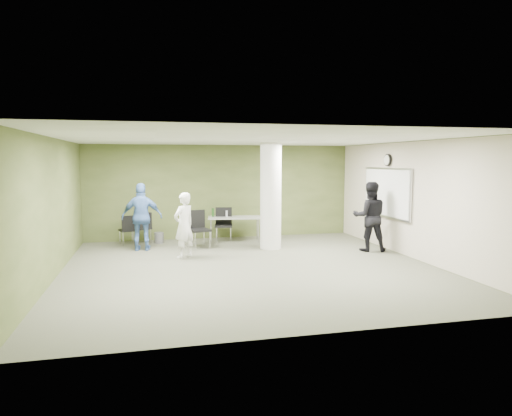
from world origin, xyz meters
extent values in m
plane|color=#4C4E3D|center=(0.00, 0.00, 0.00)|extent=(8.00, 8.00, 0.00)
plane|color=white|center=(0.00, 0.00, 2.80)|extent=(8.00, 8.00, 0.00)
cube|color=#435126|center=(0.00, 4.00, 1.40)|extent=(8.00, 2.80, 0.02)
cube|color=#435126|center=(-4.00, 0.00, 1.40)|extent=(0.02, 8.00, 2.80)
cube|color=beige|center=(4.00, 0.00, 1.40)|extent=(0.02, 8.00, 2.80)
cylinder|color=silver|center=(1.00, 2.00, 1.40)|extent=(0.56, 0.56, 2.80)
cube|color=silver|center=(3.93, 1.20, 1.50)|extent=(0.04, 2.30, 1.30)
cube|color=white|center=(3.91, 1.20, 1.50)|extent=(0.02, 2.20, 1.20)
cylinder|color=black|center=(3.93, 1.20, 2.35)|extent=(0.05, 0.32, 0.32)
cylinder|color=white|center=(3.90, 1.20, 2.35)|extent=(0.02, 0.26, 0.26)
cube|color=#9B9C96|center=(0.25, 3.25, 0.70)|extent=(1.59, 0.88, 0.04)
cylinder|color=silver|center=(-0.46, 3.09, 0.34)|extent=(0.04, 0.04, 0.68)
cylinder|color=silver|center=(0.88, 2.89, 0.34)|extent=(0.04, 0.04, 0.68)
cylinder|color=silver|center=(-0.38, 3.62, 0.34)|extent=(0.04, 0.04, 0.68)
cylinder|color=silver|center=(0.96, 3.41, 0.34)|extent=(0.04, 0.04, 0.68)
cylinder|color=#1F4617|center=(-0.35, 3.42, 0.84)|extent=(0.07, 0.07, 0.25)
cylinder|color=#B2B2B7|center=(0.04, 3.34, 0.81)|extent=(0.06, 0.06, 0.18)
cylinder|color=#4C4C4C|center=(-1.89, 3.47, 0.15)|extent=(0.26, 0.26, 0.31)
cube|color=black|center=(-2.74, 3.43, 0.41)|extent=(0.52, 0.52, 0.05)
cube|color=black|center=(-2.69, 3.25, 0.63)|extent=(0.39, 0.15, 0.41)
cylinder|color=silver|center=(-2.63, 3.64, 0.19)|extent=(0.02, 0.02, 0.39)
cylinder|color=silver|center=(-2.96, 3.54, 0.19)|extent=(0.02, 0.02, 0.39)
cylinder|color=silver|center=(-2.53, 3.31, 0.19)|extent=(0.02, 0.02, 0.39)
cylinder|color=silver|center=(-2.86, 3.21, 0.19)|extent=(0.02, 0.02, 0.39)
cube|color=black|center=(-2.36, 3.52, 0.43)|extent=(0.58, 0.58, 0.05)
cube|color=black|center=(-2.28, 3.34, 0.68)|extent=(0.41, 0.21, 0.43)
cylinder|color=silver|center=(-2.26, 3.76, 0.21)|extent=(0.02, 0.02, 0.42)
cylinder|color=silver|center=(-2.60, 3.62, 0.21)|extent=(0.02, 0.02, 0.42)
cylinder|color=silver|center=(-2.12, 3.43, 0.21)|extent=(0.02, 0.02, 0.42)
cylinder|color=silver|center=(-2.45, 3.28, 0.21)|extent=(0.02, 0.02, 0.42)
cube|color=black|center=(-0.85, 2.44, 0.49)|extent=(0.62, 0.62, 0.05)
cube|color=black|center=(-0.90, 2.66, 0.76)|extent=(0.48, 0.17, 0.49)
cylinder|color=silver|center=(-0.99, 2.18, 0.23)|extent=(0.02, 0.02, 0.47)
cylinder|color=silver|center=(-0.59, 2.29, 0.23)|extent=(0.02, 0.02, 0.47)
cylinder|color=silver|center=(-1.10, 2.58, 0.23)|extent=(0.02, 0.02, 0.47)
cylinder|color=silver|center=(-0.70, 2.69, 0.23)|extent=(0.02, 0.02, 0.47)
cube|color=black|center=(-0.08, 3.17, 0.48)|extent=(0.57, 0.57, 0.05)
cube|color=black|center=(-0.04, 3.39, 0.75)|extent=(0.47, 0.13, 0.48)
cylinder|color=silver|center=(-0.31, 3.01, 0.23)|extent=(0.02, 0.02, 0.46)
cylinder|color=silver|center=(0.08, 2.94, 0.23)|extent=(0.02, 0.02, 0.46)
cylinder|color=silver|center=(-0.24, 3.41, 0.23)|extent=(0.02, 0.02, 0.46)
cylinder|color=silver|center=(0.16, 3.33, 0.23)|extent=(0.02, 0.02, 0.46)
imported|color=white|center=(-1.34, 1.34, 0.79)|extent=(0.69, 0.65, 1.58)
imported|color=black|center=(3.40, 1.08, 0.90)|extent=(1.03, 0.90, 1.80)
imported|color=#4166A2|center=(-2.33, 2.49, 0.88)|extent=(1.07, 0.54, 1.76)
camera|label=1|loc=(-2.14, -9.60, 2.35)|focal=32.00mm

